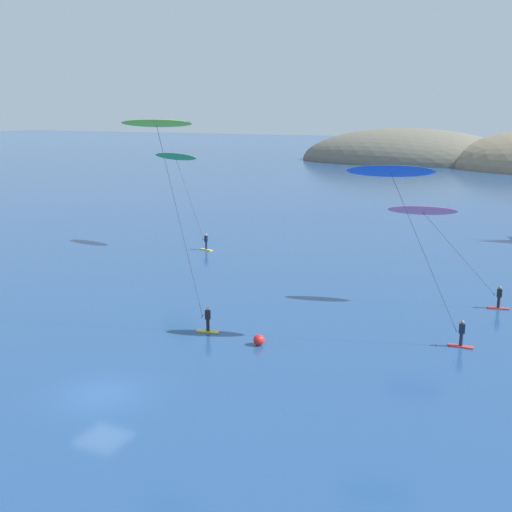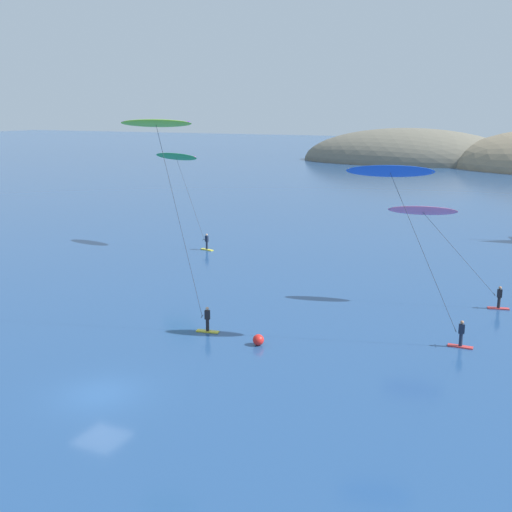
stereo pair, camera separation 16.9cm
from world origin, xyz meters
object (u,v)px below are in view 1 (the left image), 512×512
at_px(kitesurfer_blue, 397,185).
at_px(marker_buoy, 259,340).
at_px(kitesurfer_green, 178,163).
at_px(kitesurfer_pink, 429,219).
at_px(kitesurfer_lime, 161,142).

xyz_separation_m(kitesurfer_blue, marker_buoy, (-7.14, -3.93, -9.49)).
distance_m(kitesurfer_green, kitesurfer_pink, 29.34).
relative_size(kitesurfer_blue, marker_buoy, 15.94).
height_order(kitesurfer_pink, marker_buoy, kitesurfer_pink).
height_order(kitesurfer_blue, marker_buoy, kitesurfer_blue).
bearing_deg(kitesurfer_lime, kitesurfer_blue, 16.19).
relative_size(kitesurfer_lime, marker_buoy, 19.60).
relative_size(kitesurfer_blue, kitesurfer_lime, 0.81).
bearing_deg(kitesurfer_green, kitesurfer_lime, -59.40).
bearing_deg(kitesurfer_pink, kitesurfer_blue, -91.84).
height_order(kitesurfer_green, kitesurfer_blue, kitesurfer_blue).
distance_m(kitesurfer_green, kitesurfer_lime, 26.79).
bearing_deg(kitesurfer_green, kitesurfer_blue, -34.58).
relative_size(kitesurfer_green, kitesurfer_blue, 0.89).
xyz_separation_m(kitesurfer_blue, kitesurfer_lime, (-13.82, -4.01, 2.40)).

